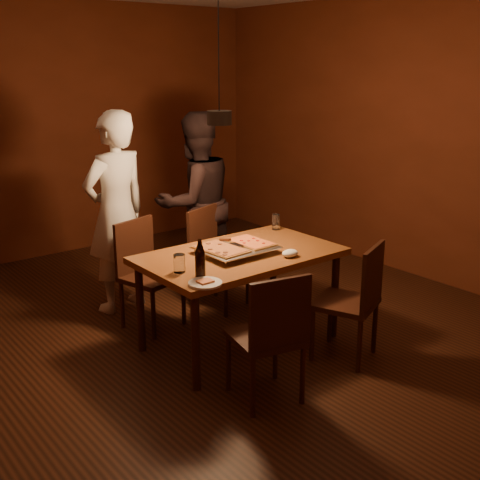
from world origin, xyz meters
TOP-DOWN VIEW (x-y plane):
  - room_shell at (0.00, 0.00)m, footprint 6.00×6.00m
  - dining_table at (0.07, -0.15)m, footprint 1.50×0.90m
  - chair_far_left at (-0.32, 0.63)m, footprint 0.51×0.51m
  - chair_far_right at (0.37, 0.63)m, footprint 0.53×0.53m
  - chair_near_left at (-0.31, -0.96)m, footprint 0.50×0.50m
  - chair_near_right at (0.57, -0.89)m, footprint 0.55×0.55m
  - pizza_tray at (0.04, -0.14)m, footprint 0.56×0.46m
  - pizza_meat at (-0.09, -0.13)m, footprint 0.29×0.42m
  - pizza_cheese at (0.19, -0.13)m, footprint 0.24×0.37m
  - spatula at (0.04, -0.13)m, footprint 0.11×0.25m
  - beer_bottle_a at (-0.47, -0.40)m, footprint 0.07×0.07m
  - beer_bottle_b at (-0.45, -0.38)m, footprint 0.06×0.06m
  - water_glass_left at (-0.53, -0.23)m, footprint 0.08×0.08m
  - water_glass_right at (0.72, 0.17)m, footprint 0.07×0.07m
  - plate_slice at (-0.53, -0.54)m, footprint 0.22×0.22m
  - napkin at (0.30, -0.46)m, footprint 0.13×0.10m
  - diner_white at (-0.32, 1.08)m, footprint 0.71×0.53m
  - diner_dark at (0.51, 1.08)m, footprint 0.85×0.67m
  - pendant_lamp at (0.00, 0.00)m, footprint 0.18×0.18m

SIDE VIEW (x-z plane):
  - chair_far_left at x=-0.32m, z-range 0.29..0.78m
  - chair_far_right at x=0.37m, z-range 0.29..0.78m
  - chair_near_left at x=-0.31m, z-range 0.29..0.78m
  - chair_near_right at x=0.57m, z-range 0.29..0.78m
  - dining_table at x=0.07m, z-range 0.30..1.05m
  - plate_slice at x=-0.53m, z-range 0.75..0.77m
  - pizza_tray at x=0.04m, z-range 0.75..0.80m
  - napkin at x=0.30m, z-range 0.75..0.81m
  - pizza_meat at x=-0.09m, z-range 0.80..0.82m
  - pizza_cheese at x=0.19m, z-range 0.80..0.82m
  - spatula at x=0.04m, z-range 0.79..0.83m
  - water_glass_left at x=-0.53m, z-range 0.75..0.88m
  - water_glass_right at x=0.72m, z-range 0.75..0.88m
  - diner_dark at x=0.51m, z-range 0.00..1.71m
  - beer_bottle_b at x=-0.45m, z-range 0.75..0.99m
  - beer_bottle_a at x=-0.47m, z-range 0.75..1.01m
  - diner_white at x=-0.32m, z-range 0.00..1.76m
  - room_shell at x=0.00m, z-range -1.60..4.40m
  - pendant_lamp at x=0.00m, z-range 1.21..2.31m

